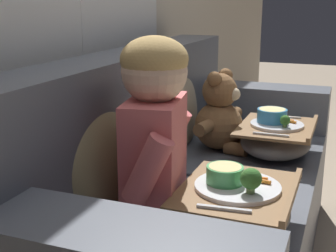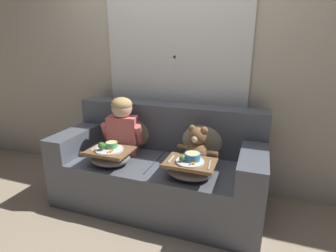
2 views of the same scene
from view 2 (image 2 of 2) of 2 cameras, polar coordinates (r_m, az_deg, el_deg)
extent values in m
plane|color=tan|center=(2.70, -2.14, -16.22)|extent=(14.00, 14.00, 0.00)
cube|color=beige|center=(2.77, 1.81, 13.31)|extent=(8.00, 0.05, 2.60)
cube|color=white|center=(2.72, 1.53, 14.78)|extent=(1.49, 0.02, 1.33)
cube|color=black|center=(2.73, 1.57, 14.79)|extent=(1.44, 0.01, 1.28)
cube|color=white|center=(2.72, 1.51, 14.78)|extent=(0.02, 0.02, 1.28)
cube|color=white|center=(2.72, 1.51, 14.78)|extent=(1.44, 0.02, 0.02)
cube|color=#565B66|center=(2.58, -2.19, -11.95)|extent=(1.92, 0.84, 0.46)
cube|color=#565B66|center=(2.67, 0.17, -0.14)|extent=(1.92, 0.22, 0.46)
cube|color=#565B66|center=(2.85, -18.41, -2.54)|extent=(0.22, 0.84, 0.22)
cube|color=#565B66|center=(2.28, 18.14, -7.46)|extent=(0.22, 0.84, 0.22)
cube|color=#3D424C|center=(2.46, -2.43, -7.41)|extent=(0.01, 0.58, 0.01)
ellipsoid|color=tan|center=(2.75, -7.72, -0.47)|extent=(0.42, 0.20, 0.44)
ellipsoid|color=#C1B293|center=(2.51, 7.55, -2.21)|extent=(0.41, 0.20, 0.43)
cube|color=#DB6666|center=(2.58, -9.72, -1.99)|extent=(0.30, 0.20, 0.38)
sphere|color=beige|center=(2.51, -10.03, 3.88)|extent=(0.20, 0.20, 0.20)
ellipsoid|color=tan|center=(2.50, -10.07, 4.64)|extent=(0.20, 0.20, 0.14)
cylinder|color=#DB6666|center=(2.62, -13.21, -1.30)|extent=(0.10, 0.16, 0.21)
cylinder|color=#DB6666|center=(2.51, -6.38, -1.70)|extent=(0.10, 0.16, 0.21)
sphere|color=brown|center=(2.36, 6.41, -5.83)|extent=(0.22, 0.22, 0.22)
sphere|color=brown|center=(2.30, 6.54, -2.18)|extent=(0.16, 0.16, 0.16)
sphere|color=brown|center=(2.30, 5.31, -0.52)|extent=(0.07, 0.07, 0.07)
sphere|color=brown|center=(2.26, 7.90, -0.95)|extent=(0.07, 0.07, 0.07)
sphere|color=beige|center=(2.24, 5.83, -2.88)|extent=(0.06, 0.06, 0.06)
sphere|color=black|center=(2.23, 5.66, -2.91)|extent=(0.02, 0.02, 0.02)
cylinder|color=brown|center=(2.40, 3.38, -4.73)|extent=(0.12, 0.08, 0.06)
cylinder|color=brown|center=(2.30, 9.62, -5.97)|extent=(0.12, 0.08, 0.06)
cylinder|color=brown|center=(2.32, 4.13, -8.36)|extent=(0.07, 0.11, 0.06)
cylinder|color=brown|center=(2.28, 6.36, -8.86)|extent=(0.07, 0.11, 0.06)
ellipsoid|color=slate|center=(2.43, -12.54, -6.73)|extent=(0.38, 0.31, 0.12)
cube|color=brown|center=(2.40, -12.64, -5.29)|extent=(0.39, 0.32, 0.01)
cube|color=brown|center=(2.28, -14.71, -6.32)|extent=(0.39, 0.02, 0.02)
cylinder|color=silver|center=(2.40, -12.66, -5.02)|extent=(0.25, 0.25, 0.01)
cylinder|color=#4CAD60|center=(2.41, -12.19, -4.02)|extent=(0.11, 0.11, 0.05)
cylinder|color=#E5D189|center=(2.41, -12.22, -3.56)|extent=(0.10, 0.10, 0.01)
sphere|color=#38702D|center=(2.37, -14.27, -4.18)|extent=(0.06, 0.06, 0.06)
cylinder|color=#7A9E56|center=(2.38, -14.21, -4.89)|extent=(0.02, 0.02, 0.03)
cylinder|color=orange|center=(2.32, -12.67, -5.42)|extent=(0.02, 0.06, 0.01)
cylinder|color=orange|center=(2.32, -12.16, -5.40)|extent=(0.01, 0.05, 0.01)
cube|color=silver|center=(2.48, -15.67, -4.55)|extent=(0.03, 0.14, 0.01)
ellipsoid|color=slate|center=(2.15, 4.73, -9.59)|extent=(0.39, 0.30, 0.12)
cube|color=brown|center=(2.12, 4.78, -8.00)|extent=(0.41, 0.31, 0.01)
cube|color=brown|center=(1.99, 3.66, -9.36)|extent=(0.41, 0.02, 0.02)
cylinder|color=silver|center=(2.12, 4.79, -7.70)|extent=(0.23, 0.23, 0.01)
cylinder|color=#3889C1|center=(2.12, 5.34, -6.63)|extent=(0.13, 0.13, 0.06)
cylinder|color=#E5D189|center=(2.11, 5.36, -6.03)|extent=(0.11, 0.11, 0.01)
sphere|color=#38702D|center=(2.08, 3.05, -7.04)|extent=(0.04, 0.04, 0.04)
cylinder|color=#7A9E56|center=(2.09, 3.04, -7.61)|extent=(0.02, 0.02, 0.02)
cylinder|color=orange|center=(2.07, 5.30, -8.01)|extent=(0.04, 0.07, 0.01)
cylinder|color=orange|center=(2.07, 5.86, -7.96)|extent=(0.02, 0.06, 0.01)
cube|color=silver|center=(2.16, 0.69, -7.18)|extent=(0.01, 0.14, 0.01)
cube|color=silver|center=(2.09, 9.03, -8.30)|extent=(0.03, 0.17, 0.01)
camera|label=1|loc=(2.95, -37.47, 6.62)|focal=50.00mm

